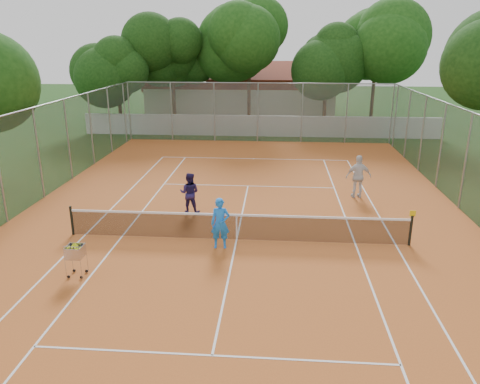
# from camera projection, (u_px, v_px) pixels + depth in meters

# --- Properties ---
(ground) EXTENTS (120.00, 120.00, 0.00)m
(ground) POSITION_uv_depth(u_px,v_px,m) (237.00, 240.00, 16.48)
(ground) COLOR #14340E
(ground) RESTS_ON ground
(court_pad) EXTENTS (18.00, 34.00, 0.02)m
(court_pad) POSITION_uv_depth(u_px,v_px,m) (237.00, 240.00, 16.47)
(court_pad) COLOR #B85C23
(court_pad) RESTS_ON ground
(court_lines) EXTENTS (10.98, 23.78, 0.01)m
(court_lines) POSITION_uv_depth(u_px,v_px,m) (237.00, 239.00, 16.47)
(court_lines) COLOR white
(court_lines) RESTS_ON court_pad
(tennis_net) EXTENTS (11.88, 0.10, 0.98)m
(tennis_net) POSITION_uv_depth(u_px,v_px,m) (237.00, 227.00, 16.32)
(tennis_net) COLOR black
(tennis_net) RESTS_ON court_pad
(perimeter_fence) EXTENTS (18.00, 34.00, 4.00)m
(perimeter_fence) POSITION_uv_depth(u_px,v_px,m) (237.00, 186.00, 15.86)
(perimeter_fence) COLOR slate
(perimeter_fence) RESTS_ON ground
(boundary_wall) EXTENTS (26.00, 0.30, 1.50)m
(boundary_wall) POSITION_uv_depth(u_px,v_px,m) (259.00, 126.00, 34.26)
(boundary_wall) COLOR silver
(boundary_wall) RESTS_ON ground
(clubhouse) EXTENTS (16.40, 9.00, 4.40)m
(clubhouse) POSITION_uv_depth(u_px,v_px,m) (242.00, 91.00, 43.45)
(clubhouse) COLOR beige
(clubhouse) RESTS_ON ground
(tropical_trees) EXTENTS (29.00, 19.00, 10.00)m
(tropical_trees) POSITION_uv_depth(u_px,v_px,m) (261.00, 64.00, 35.80)
(tropical_trees) COLOR black
(tropical_trees) RESTS_ON ground
(player_near) EXTENTS (0.66, 0.46, 1.74)m
(player_near) POSITION_uv_depth(u_px,v_px,m) (220.00, 223.00, 15.60)
(player_near) COLOR #1C7AF0
(player_near) RESTS_ON court_pad
(player_far_left) EXTENTS (0.85, 0.69, 1.66)m
(player_far_left) POSITION_uv_depth(u_px,v_px,m) (190.00, 193.00, 18.85)
(player_far_left) COLOR #221A4E
(player_far_left) RESTS_ON court_pad
(player_far_right) EXTENTS (1.17, 0.60, 1.92)m
(player_far_right) POSITION_uv_depth(u_px,v_px,m) (358.00, 177.00, 20.64)
(player_far_right) COLOR silver
(player_far_right) RESTS_ON court_pad
(ball_hopper) EXTENTS (0.65, 0.65, 1.06)m
(ball_hopper) POSITION_uv_depth(u_px,v_px,m) (76.00, 260.00, 13.78)
(ball_hopper) COLOR #B9B9C0
(ball_hopper) RESTS_ON court_pad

